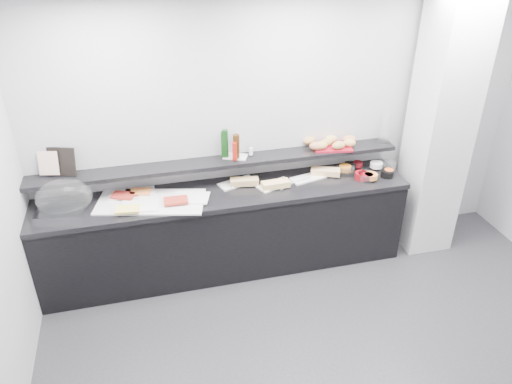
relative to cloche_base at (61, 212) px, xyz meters
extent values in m
plane|color=#2D2D30|center=(2.19, -1.67, -0.92)|extent=(5.00, 5.00, 0.00)
cube|color=#AAACB2|center=(2.19, 0.33, 0.43)|extent=(5.00, 0.02, 2.70)
plane|color=white|center=(2.19, -1.67, 1.78)|extent=(5.00, 5.00, 0.00)
cube|color=silver|center=(3.69, -0.02, 0.43)|extent=(0.50, 0.50, 2.70)
cube|color=black|center=(1.49, 0.03, -0.50)|extent=(3.60, 0.60, 0.85)
cube|color=black|center=(1.49, 0.03, -0.05)|extent=(3.62, 0.62, 0.05)
cube|color=black|center=(1.49, 0.21, 0.21)|extent=(3.60, 0.25, 0.04)
cube|color=silver|center=(0.00, 0.00, 0.00)|extent=(0.46, 0.35, 0.04)
ellipsoid|color=silver|center=(0.04, 0.07, 0.11)|extent=(0.51, 0.35, 0.34)
cube|color=silver|center=(0.79, 0.00, -0.01)|extent=(1.06, 0.68, 0.01)
cube|color=silver|center=(0.56, 0.17, 0.00)|extent=(0.31, 0.22, 0.01)
cube|color=maroon|center=(0.55, 0.12, 0.02)|extent=(0.24, 0.20, 0.02)
cube|color=white|center=(0.70, 0.18, 0.00)|extent=(0.28, 0.18, 0.01)
cube|color=orange|center=(0.71, 0.16, 0.02)|extent=(0.20, 0.15, 0.02)
cube|color=white|center=(0.69, -0.08, 0.00)|extent=(0.35, 0.25, 0.01)
cube|color=#F8E860|center=(0.58, -0.14, 0.02)|extent=(0.22, 0.16, 0.02)
cube|color=white|center=(1.16, -0.04, 0.00)|extent=(0.38, 0.31, 0.01)
cube|color=maroon|center=(1.01, -0.09, 0.02)|extent=(0.22, 0.15, 0.02)
cube|color=white|center=(1.64, 0.16, -0.01)|extent=(0.40, 0.27, 0.01)
cube|color=tan|center=(1.70, 0.10, 0.02)|extent=(0.29, 0.15, 0.06)
cylinder|color=silver|center=(1.62, 0.10, 0.00)|extent=(0.14, 0.10, 0.01)
cube|color=white|center=(1.99, 0.03, -0.01)|extent=(0.38, 0.27, 0.01)
cube|color=#E1C075|center=(1.99, -0.03, 0.02)|extent=(0.28, 0.12, 0.06)
cylinder|color=#B2B4B9|center=(2.07, -0.06, 0.00)|extent=(0.14, 0.09, 0.01)
cube|color=white|center=(2.36, 0.09, -0.01)|extent=(0.38, 0.23, 0.01)
cube|color=#E9B57A|center=(2.55, 0.11, 0.02)|extent=(0.31, 0.22, 0.06)
cylinder|color=#ABAEB2|center=(2.30, 0.05, 0.00)|extent=(0.15, 0.06, 0.01)
cylinder|color=silver|center=(2.76, 0.10, 0.02)|extent=(0.24, 0.24, 0.07)
cylinder|color=orange|center=(2.77, 0.13, 0.03)|extent=(0.16, 0.16, 0.05)
cylinder|color=black|center=(2.85, 0.18, 0.02)|extent=(0.14, 0.14, 0.07)
cylinder|color=#590C12|center=(2.94, 0.18, 0.03)|extent=(0.13, 0.13, 0.05)
cylinder|color=white|center=(3.23, 0.10, 0.02)|extent=(0.24, 0.24, 0.07)
cylinder|color=white|center=(3.12, 0.12, 0.03)|extent=(0.14, 0.14, 0.05)
cylinder|color=maroon|center=(2.88, -0.05, 0.02)|extent=(0.18, 0.18, 0.07)
cylinder|color=maroon|center=(2.92, -0.10, 0.03)|extent=(0.13, 0.13, 0.05)
cylinder|color=white|center=(2.91, -0.08, 0.02)|extent=(0.19, 0.19, 0.07)
cylinder|color=orange|center=(2.95, -0.10, 0.03)|extent=(0.14, 0.14, 0.05)
cylinder|color=black|center=(3.15, -0.07, 0.02)|extent=(0.16, 0.16, 0.07)
cylinder|color=#DF591E|center=(3.17, -0.05, 0.03)|extent=(0.11, 0.11, 0.05)
cube|color=black|center=(0.05, 0.27, 0.36)|extent=(0.26, 0.15, 0.26)
cube|color=beige|center=(-0.06, 0.27, 0.36)|extent=(0.19, 0.09, 0.22)
cube|color=white|center=(1.65, 0.25, 0.24)|extent=(0.26, 0.22, 0.01)
cylinder|color=#103A0F|center=(1.54, 0.26, 0.37)|extent=(0.07, 0.07, 0.26)
cylinder|color=#371F0A|center=(1.65, 0.21, 0.36)|extent=(0.06, 0.06, 0.24)
cylinder|color=#103B15|center=(1.56, 0.26, 0.38)|extent=(0.07, 0.07, 0.28)
cylinder|color=#AE160C|center=(1.62, 0.16, 0.33)|extent=(0.06, 0.06, 0.18)
cylinder|color=white|center=(1.80, 0.23, 0.28)|extent=(0.03, 0.03, 0.07)
cylinder|color=white|center=(1.81, 0.25, 0.28)|extent=(0.05, 0.05, 0.07)
cube|color=maroon|center=(2.65, 0.23, 0.24)|extent=(0.42, 0.33, 0.02)
ellipsoid|color=#B28444|center=(2.44, 0.32, 0.29)|extent=(0.16, 0.12, 0.08)
ellipsoid|color=gold|center=(2.66, 0.29, 0.29)|extent=(0.15, 0.10, 0.08)
ellipsoid|color=#C07E49|center=(2.85, 0.25, 0.29)|extent=(0.16, 0.12, 0.08)
ellipsoid|color=#BB8D47|center=(2.50, 0.17, 0.29)|extent=(0.15, 0.10, 0.08)
ellipsoid|color=#AF8843|center=(2.68, 0.14, 0.29)|extent=(0.16, 0.12, 0.08)
ellipsoid|color=#D6A451|center=(2.81, 0.16, 0.29)|extent=(0.14, 0.11, 0.08)
ellipsoid|color=#B57645|center=(2.46, 0.17, 0.29)|extent=(0.17, 0.12, 0.08)
ellipsoid|color=#AD8D42|center=(2.59, 0.23, 0.29)|extent=(0.13, 0.09, 0.08)
cylinder|color=white|center=(3.22, 0.22, 0.38)|extent=(0.14, 0.14, 0.30)
camera|label=1|loc=(0.77, -4.08, 2.36)|focal=35.00mm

